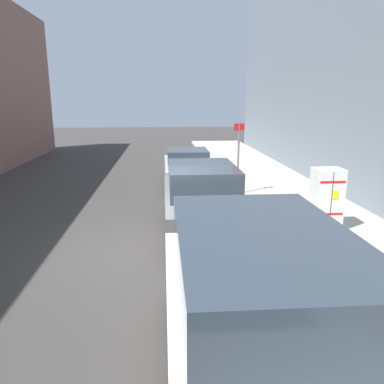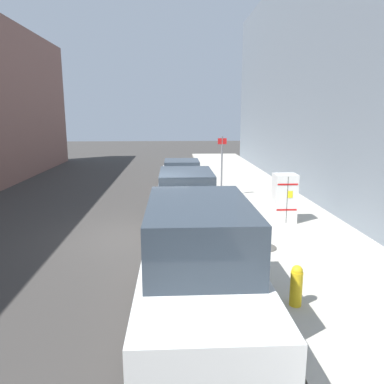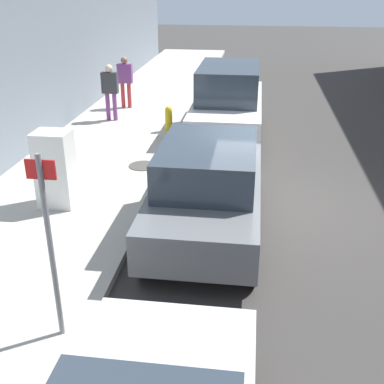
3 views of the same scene
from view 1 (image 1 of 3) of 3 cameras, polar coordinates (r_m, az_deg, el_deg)
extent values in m
plane|color=#383533|center=(8.82, -5.70, -8.74)|extent=(80.00, 80.00, 0.00)
cube|color=#B2ADA0|center=(9.73, 21.52, -7.02)|extent=(3.82, 44.00, 0.15)
cube|color=white|center=(10.12, 19.77, -0.99)|extent=(0.71, 0.59, 1.57)
cube|color=black|center=(9.86, 20.46, -1.43)|extent=(0.01, 0.01, 1.49)
cube|color=yellow|center=(9.85, 21.02, -0.40)|extent=(0.16, 0.01, 0.22)
cube|color=red|center=(9.74, 20.71, 1.41)|extent=(0.64, 0.01, 0.05)
cube|color=red|center=(9.94, 20.31, -3.17)|extent=(0.64, 0.01, 0.05)
cylinder|color=#47443F|center=(7.85, 17.99, -11.14)|extent=(0.70, 0.70, 0.02)
cylinder|color=slate|center=(13.09, 7.06, 5.13)|extent=(0.07, 0.07, 2.54)
cube|color=red|center=(12.96, 7.22, 9.79)|extent=(0.36, 0.02, 0.24)
cube|color=silver|center=(15.33, -0.64, 3.51)|extent=(1.87, 4.41, 0.55)
cube|color=#2D3842|center=(15.46, -0.70, 5.57)|extent=(1.64, 1.85, 0.50)
cylinder|color=black|center=(13.89, 3.10, 1.24)|extent=(0.22, 0.70, 0.70)
cylinder|color=black|center=(13.78, -3.54, 1.13)|extent=(0.22, 0.70, 0.70)
cylinder|color=black|center=(17.02, 1.71, 3.61)|extent=(0.22, 0.70, 0.70)
cylinder|color=black|center=(16.93, -3.71, 3.53)|extent=(0.22, 0.70, 0.70)
cube|color=slate|center=(9.79, 1.52, -1.99)|extent=(1.93, 4.47, 0.70)
cube|color=#2D3842|center=(9.63, 1.55, 2.02)|extent=(1.70, 2.46, 0.70)
cylinder|color=black|center=(8.51, 8.30, -7.12)|extent=(0.22, 0.71, 0.71)
cylinder|color=black|center=(8.31, -3.13, -7.50)|extent=(0.22, 0.71, 0.71)
cylinder|color=black|center=(11.55, 4.82, -1.36)|extent=(0.22, 0.71, 0.71)
cylinder|color=black|center=(11.41, -3.51, -1.53)|extent=(0.22, 0.71, 0.71)
cube|color=silver|center=(4.43, 10.04, -22.73)|extent=(1.94, 5.15, 0.85)
cube|color=#2D3842|center=(3.96, 10.60, -12.21)|extent=(1.71, 2.83, 0.95)
cylinder|color=black|center=(6.48, 12.88, -14.57)|extent=(0.22, 0.66, 0.66)
cylinder|color=black|center=(6.23, -2.65, -15.48)|extent=(0.22, 0.66, 0.66)
camera|label=2|loc=(2.67, 163.71, -9.34)|focal=35.00mm
camera|label=3|loc=(17.52, -3.90, 17.53)|focal=45.00mm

